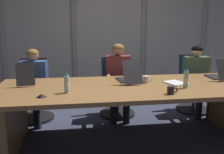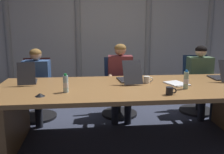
# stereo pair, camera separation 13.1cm
# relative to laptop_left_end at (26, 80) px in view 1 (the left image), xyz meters

# --- Properties ---
(ground_plane) EXTENTS (11.23, 11.23, 0.00)m
(ground_plane) POSITION_rel_laptop_left_end_xyz_m (1.34, -0.28, -0.80)
(ground_plane) COLOR #383D51
(conference_table) EXTENTS (3.40, 1.29, 0.75)m
(conference_table) POSITION_rel_laptop_left_end_xyz_m (1.34, -0.28, -0.21)
(conference_table) COLOR olive
(conference_table) RESTS_ON ground_plane
(curtain_backdrop) EXTENTS (5.62, 0.17, 2.65)m
(curtain_backdrop) POSITION_rel_laptop_left_end_xyz_m (1.34, 1.98, 0.52)
(curtain_backdrop) COLOR beige
(curtain_backdrop) RESTS_ON ground_plane
(laptop_left_end) EXTENTS (0.27, 0.42, 0.30)m
(laptop_left_end) POSITION_rel_laptop_left_end_xyz_m (0.00, 0.00, 0.00)
(laptop_left_end) COLOR #2D2D33
(laptop_left_end) RESTS_ON conference_table
(laptop_left_mid) EXTENTS (0.29, 0.52, 0.31)m
(laptop_left_mid) POSITION_rel_laptop_left_end_xyz_m (1.35, -0.04, 0.00)
(laptop_left_mid) COLOR #2D2D33
(laptop_left_mid) RESTS_ON conference_table
(laptop_center) EXTENTS (0.25, 0.48, 0.30)m
(laptop_center) POSITION_rel_laptop_left_end_xyz_m (2.69, -0.04, -0.00)
(laptop_center) COLOR #2D2D33
(laptop_center) RESTS_ON conference_table
(office_chair_left_end) EXTENTS (0.60, 0.60, 0.97)m
(office_chair_left_end) POSITION_rel_laptop_left_end_xyz_m (-0.04, 0.75, -0.44)
(office_chair_left_end) COLOR #511E19
(office_chair_left_end) RESTS_ON ground_plane
(office_chair_left_mid) EXTENTS (0.60, 0.60, 0.97)m
(office_chair_left_mid) POSITION_rel_laptop_left_end_xyz_m (1.32, 0.75, -0.44)
(office_chair_left_mid) COLOR navy
(office_chair_left_mid) RESTS_ON ground_plane
(office_chair_center) EXTENTS (0.60, 0.60, 0.98)m
(office_chair_center) POSITION_rel_laptop_left_end_xyz_m (2.71, 0.75, -0.43)
(office_chair_center) COLOR navy
(office_chair_center) RESTS_ON ground_plane
(person_left_end) EXTENTS (0.45, 0.57, 1.15)m
(person_left_end) POSITION_rel_laptop_left_end_xyz_m (-0.02, 0.59, -0.15)
(person_left_end) COLOR #335184
(person_left_end) RESTS_ON ground_plane
(person_left_mid) EXTENTS (0.43, 0.57, 1.21)m
(person_left_mid) POSITION_rel_laptop_left_end_xyz_m (1.32, 0.60, -0.11)
(person_left_mid) COLOR brown
(person_left_mid) RESTS_ON ground_plane
(person_center) EXTENTS (0.41, 0.55, 1.17)m
(person_center) POSITION_rel_laptop_left_end_xyz_m (2.70, 0.59, -0.13)
(person_center) COLOR #4C6B4C
(person_center) RESTS_ON ground_plane
(water_bottle_primary) EXTENTS (0.06, 0.06, 0.23)m
(water_bottle_primary) POSITION_rel_laptop_left_end_xyz_m (1.97, -0.49, 0.05)
(water_bottle_primary) COLOR #ADD1B2
(water_bottle_primary) RESTS_ON conference_table
(water_bottle_secondary) EXTENTS (0.06, 0.06, 0.22)m
(water_bottle_secondary) POSITION_rel_laptop_left_end_xyz_m (0.54, -0.50, 0.04)
(water_bottle_secondary) COLOR silver
(water_bottle_secondary) RESTS_ON conference_table
(coffee_mug_near) EXTENTS (0.13, 0.08, 0.09)m
(coffee_mug_near) POSITION_rel_laptop_left_end_xyz_m (1.58, -0.14, -0.01)
(coffee_mug_near) COLOR white
(coffee_mug_near) RESTS_ON conference_table
(coffee_mug_far) EXTENTS (0.12, 0.08, 0.09)m
(coffee_mug_far) POSITION_rel_laptop_left_end_xyz_m (1.69, -0.73, -0.01)
(coffee_mug_far) COLOR black
(coffee_mug_far) RESTS_ON conference_table
(conference_mic_left_side) EXTENTS (0.11, 0.11, 0.03)m
(conference_mic_left_side) POSITION_rel_laptop_left_end_xyz_m (0.27, -0.64, -0.04)
(conference_mic_left_side) COLOR black
(conference_mic_left_side) RESTS_ON conference_table
(spiral_notepad) EXTENTS (0.31, 0.36, 0.03)m
(spiral_notepad) POSITION_rel_laptop_left_end_xyz_m (1.95, -0.26, -0.05)
(spiral_notepad) COLOR silver
(spiral_notepad) RESTS_ON conference_table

